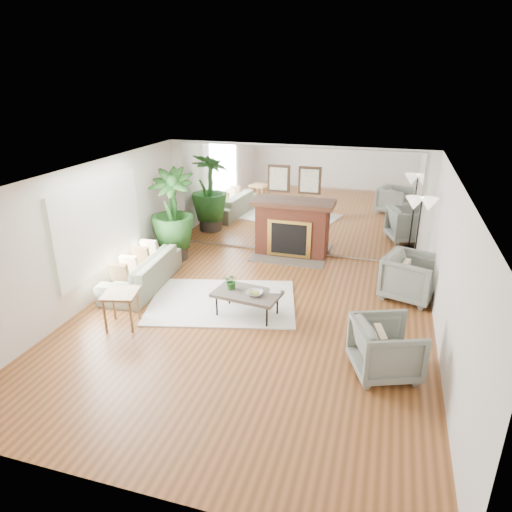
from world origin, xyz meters
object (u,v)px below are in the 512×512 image
(armchair_front, at_px, (386,348))
(potted_ficus, at_px, (172,212))
(armchair_back, at_px, (411,277))
(side_table, at_px, (121,298))
(floor_lamp, at_px, (420,211))
(sofa, at_px, (142,271))
(fireplace, at_px, (291,229))
(coffee_table, at_px, (247,294))

(armchair_front, xyz_separation_m, potted_ficus, (-4.71, 3.10, 0.70))
(armchair_back, relative_size, side_table, 1.44)
(side_table, relative_size, floor_lamp, 0.36)
(sofa, bearing_deg, potted_ficus, 176.83)
(sofa, distance_m, side_table, 1.56)
(armchair_back, bearing_deg, fireplace, 79.08)
(armchair_front, bearing_deg, side_table, 67.33)
(armchair_front, distance_m, floor_lamp, 3.32)
(sofa, bearing_deg, floor_lamp, 101.91)
(fireplace, relative_size, armchair_front, 2.34)
(armchair_back, height_order, side_table, armchair_back)
(coffee_table, bearing_deg, sofa, 166.27)
(sofa, relative_size, side_table, 3.30)
(coffee_table, height_order, sofa, sofa)
(fireplace, distance_m, sofa, 3.46)
(armchair_back, distance_m, side_table, 5.18)
(armchair_front, bearing_deg, coffee_table, 45.32)
(armchair_front, relative_size, side_table, 1.35)
(sofa, xyz_separation_m, armchair_back, (5.05, 0.94, 0.11))
(side_table, bearing_deg, sofa, 107.53)
(fireplace, height_order, side_table, fireplace)
(fireplace, xyz_separation_m, potted_ficus, (-2.49, -0.90, 0.43))
(armchair_back, distance_m, potted_ficus, 5.16)
(armchair_back, bearing_deg, potted_ficus, 102.14)
(coffee_table, distance_m, floor_lamp, 3.62)
(sofa, distance_m, floor_lamp, 5.45)
(sofa, distance_m, armchair_back, 5.14)
(floor_lamp, bearing_deg, sofa, -163.57)
(armchair_back, distance_m, armchair_front, 2.55)
(fireplace, xyz_separation_m, armchair_back, (2.60, -1.47, -0.23))
(armchair_back, bearing_deg, coffee_table, 137.89)
(sofa, xyz_separation_m, floor_lamp, (5.10, 1.50, 1.22))
(sofa, bearing_deg, coffee_table, 71.76)
(sofa, xyz_separation_m, potted_ficus, (-0.04, 1.52, 0.78))
(floor_lamp, bearing_deg, potted_ficus, 179.81)
(coffee_table, height_order, floor_lamp, floor_lamp)
(sofa, height_order, armchair_back, armchair_back)
(floor_lamp, bearing_deg, fireplace, 160.97)
(sofa, height_order, floor_lamp, floor_lamp)
(fireplace, xyz_separation_m, floor_lamp, (2.65, -0.91, 0.88))
(sofa, xyz_separation_m, armchair_front, (4.68, -1.58, 0.09))
(fireplace, height_order, potted_ficus, fireplace)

